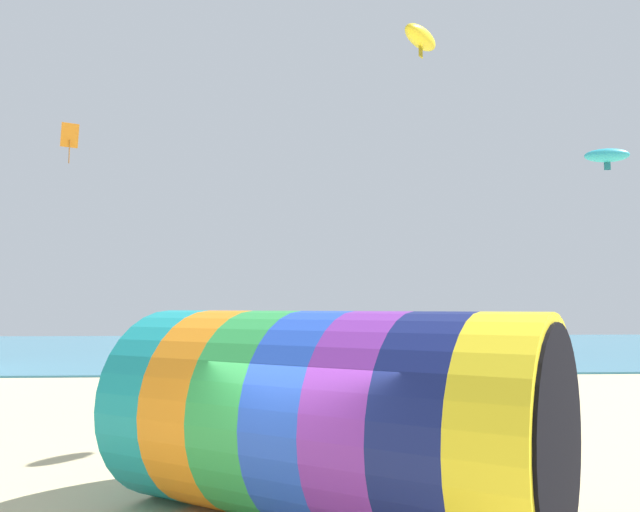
{
  "coord_description": "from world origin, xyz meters",
  "views": [
    {
      "loc": [
        -0.15,
        -8.77,
        3.29
      ],
      "look_at": [
        0.53,
        2.91,
        4.24
      ],
      "focal_mm": 35.0,
      "sensor_mm": 36.0,
      "label": 1
    }
  ],
  "objects_px": {
    "kite_yellow_parafoil": "(420,38)",
    "bystander_mid_beach": "(182,379)",
    "kite_orange_diamond": "(70,136)",
    "bystander_near_water": "(182,378)",
    "giant_inflatable_tube": "(329,417)",
    "kite_cyan_parafoil": "(607,155)"
  },
  "relations": [
    {
      "from": "kite_yellow_parafoil",
      "to": "bystander_mid_beach",
      "type": "height_order",
      "value": "kite_yellow_parafoil"
    },
    {
      "from": "kite_cyan_parafoil",
      "to": "bystander_near_water",
      "type": "height_order",
      "value": "kite_cyan_parafoil"
    },
    {
      "from": "kite_orange_diamond",
      "to": "kite_cyan_parafoil",
      "type": "bearing_deg",
      "value": -12.38
    },
    {
      "from": "giant_inflatable_tube",
      "to": "kite_yellow_parafoil",
      "type": "distance_m",
      "value": 10.73
    },
    {
      "from": "kite_yellow_parafoil",
      "to": "kite_orange_diamond",
      "type": "bearing_deg",
      "value": 157.48
    },
    {
      "from": "giant_inflatable_tube",
      "to": "bystander_near_water",
      "type": "relative_size",
      "value": 4.25
    },
    {
      "from": "bystander_mid_beach",
      "to": "kite_cyan_parafoil",
      "type": "bearing_deg",
      "value": -22.12
    },
    {
      "from": "kite_cyan_parafoil",
      "to": "kite_yellow_parafoil",
      "type": "xyz_separation_m",
      "value": [
        -5.3,
        -0.84,
        2.81
      ]
    },
    {
      "from": "kite_orange_diamond",
      "to": "kite_yellow_parafoil",
      "type": "bearing_deg",
      "value": -22.52
    },
    {
      "from": "kite_cyan_parafoil",
      "to": "kite_orange_diamond",
      "type": "distance_m",
      "value": 15.98
    },
    {
      "from": "kite_yellow_parafoil",
      "to": "bystander_near_water",
      "type": "height_order",
      "value": "kite_yellow_parafoil"
    },
    {
      "from": "kite_cyan_parafoil",
      "to": "kite_orange_diamond",
      "type": "xyz_separation_m",
      "value": [
        -15.56,
        3.42,
        1.24
      ]
    },
    {
      "from": "giant_inflatable_tube",
      "to": "bystander_near_water",
      "type": "height_order",
      "value": "giant_inflatable_tube"
    },
    {
      "from": "giant_inflatable_tube",
      "to": "kite_orange_diamond",
      "type": "relative_size",
      "value": 5.81
    },
    {
      "from": "kite_orange_diamond",
      "to": "bystander_near_water",
      "type": "xyz_separation_m",
      "value": [
        3.38,
        1.72,
        -7.76
      ]
    },
    {
      "from": "kite_yellow_parafoil",
      "to": "bystander_near_water",
      "type": "relative_size",
      "value": 0.95
    },
    {
      "from": "kite_yellow_parafoil",
      "to": "kite_orange_diamond",
      "type": "relative_size",
      "value": 1.3
    },
    {
      "from": "kite_orange_diamond",
      "to": "bystander_near_water",
      "type": "distance_m",
      "value": 8.64
    },
    {
      "from": "bystander_near_water",
      "to": "bystander_mid_beach",
      "type": "relative_size",
      "value": 1.0
    },
    {
      "from": "kite_yellow_parafoil",
      "to": "kite_cyan_parafoil",
      "type": "bearing_deg",
      "value": 8.98
    },
    {
      "from": "kite_yellow_parafoil",
      "to": "kite_orange_diamond",
      "type": "xyz_separation_m",
      "value": [
        -10.26,
        4.25,
        -1.58
      ]
    },
    {
      "from": "kite_cyan_parafoil",
      "to": "bystander_near_water",
      "type": "relative_size",
      "value": 0.72
    }
  ]
}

